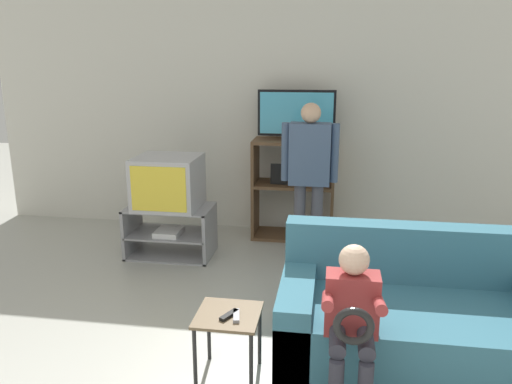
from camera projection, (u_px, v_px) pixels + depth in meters
wall_back at (270, 116)px, 5.51m from camera, size 6.40×0.06×2.60m
tv_stand at (171, 231)px, 4.96m from camera, size 0.84×0.49×0.50m
television_main at (168, 182)px, 4.83m from camera, size 0.61×0.57×0.50m
media_shelf at (293, 188)px, 5.39m from camera, size 0.87×0.43×1.08m
television_flat at (296, 116)px, 5.20m from camera, size 0.81×0.20×0.52m
snack_table at (228, 324)px, 3.00m from camera, size 0.38×0.38×0.43m
remote_control_black at (229, 315)px, 2.94m from camera, size 0.10×0.14×0.02m
remote_control_white at (236, 316)px, 2.93m from camera, size 0.06×0.15×0.02m
couch at (414, 318)px, 3.25m from camera, size 1.73×0.93×0.80m
person_standing_adult at (309, 168)px, 4.66m from camera, size 0.53×0.20×1.52m
person_seated_child at (352, 315)px, 2.73m from camera, size 0.33×0.43×0.92m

